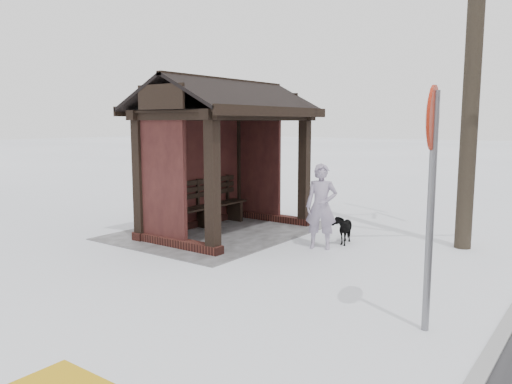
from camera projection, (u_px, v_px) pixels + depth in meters
ground at (228, 232)px, 10.19m from camera, size 120.00×120.00×0.00m
trampled_patch at (221, 231)px, 10.31m from camera, size 4.20×3.20×0.02m
bus_shelter at (221, 126)px, 9.99m from camera, size 3.60×2.40×3.09m
pedestrian at (321, 206)px, 8.81m from camera, size 0.54×0.65×1.52m
dog at (342, 228)px, 9.26m from camera, size 0.72×0.47×0.56m
road_sign at (432, 159)px, 5.15m from camera, size 0.66×0.13×2.61m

